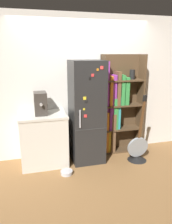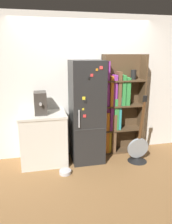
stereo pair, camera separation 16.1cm
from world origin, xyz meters
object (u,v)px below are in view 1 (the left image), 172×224
bookshelf (116,107)px  espresso_machine (40,103)px  refrigerator (87,112)px  guitar (137,151)px  pet_bowl (67,172)px

bookshelf → espresso_machine: size_ratio=5.02×
refrigerator → guitar: (0.89, -0.31, -0.73)m
espresso_machine → guitar: (1.68, -0.33, -0.93)m
guitar → pet_bowl: (-1.35, -0.14, -0.14)m
guitar → pet_bowl: size_ratio=6.26×
refrigerator → pet_bowl: refrigerator is taller
guitar → pet_bowl: bearing=-174.0°
espresso_machine → refrigerator: bearing=-0.9°
espresso_machine → guitar: espresso_machine is taller
pet_bowl → bookshelf: bearing=29.8°
refrigerator → espresso_machine: (-0.80, 0.01, 0.20)m
refrigerator → espresso_machine: bearing=179.1°
guitar → pet_bowl: guitar is taller
refrigerator → guitar: bearing=-19.6°
refrigerator → bookshelf: 0.67m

